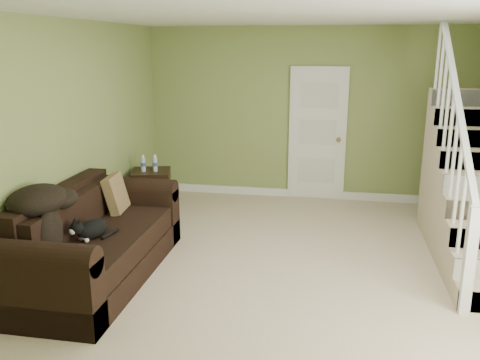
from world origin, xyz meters
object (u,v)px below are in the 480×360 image
at_px(side_table, 152,192).
at_px(banana, 76,256).
at_px(sofa, 94,245).
at_px(cat, 91,229).

distance_m(side_table, banana, 2.73).
relative_size(side_table, banana, 4.84).
xyz_separation_m(sofa, side_table, (-0.13, 2.05, -0.03)).
bearing_deg(banana, sofa, 63.70).
distance_m(cat, banana, 0.47).
bearing_deg(cat, banana, -56.01).
relative_size(sofa, banana, 13.16).
height_order(sofa, cat, sofa).
height_order(side_table, cat, side_table).
relative_size(cat, banana, 3.00).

